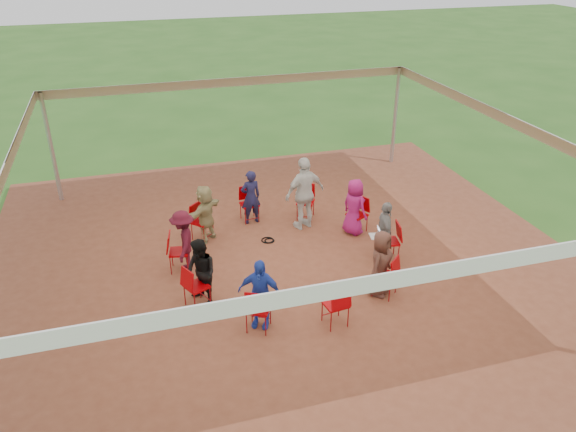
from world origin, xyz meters
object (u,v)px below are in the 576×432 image
object	(u,v)px
chair_4	(202,222)
person_seated_6	(260,293)
chair_1	(357,215)
chair_2	(306,202)
chair_8	(335,304)
chair_9	(385,276)
chair_0	(389,242)
person_seated_3	(205,213)
person_seated_5	(201,273)
person_seated_7	(381,263)
laptop	(377,234)
person_seated_0	(385,232)
person_seated_1	(354,207)
standing_person	(305,193)
cable_coil	(268,240)
chair_5	(179,252)
person_seated_2	(251,197)
chair_7	(258,309)
person_seated_4	(183,241)
chair_6	(197,286)
chair_3	(249,205)

from	to	relation	value
chair_4	person_seated_6	xyz separation A→B (m)	(0.52, -3.62, 0.26)
chair_1	chair_2	world-z (taller)	same
chair_8	chair_9	size ratio (longest dim) A/B	1.00
chair_0	person_seated_3	size ratio (longest dim) A/B	0.64
person_seated_5	chair_2	bearing A→B (deg)	108.49
person_seated_7	laptop	distance (m)	1.32
person_seated_0	person_seated_1	xyz separation A→B (m)	(-0.17, 1.35, 0.00)
chair_1	person_seated_3	bearing A→B (deg)	55.10
chair_4	chair_8	size ratio (longest dim) A/B	1.00
standing_person	cable_coil	xyz separation A→B (m)	(-1.05, -0.44, -0.91)
cable_coil	chair_8	bearing A→B (deg)	-83.37
chair_0	chair_5	distance (m)	4.64
person_seated_5	person_seated_2	bearing A→B (deg)	126.00
chair_8	person_seated_7	xyz separation A→B (m)	(1.22, 0.70, 0.26)
chair_7	cable_coil	bearing A→B (deg)	101.13
chair_7	person_seated_4	bearing A→B (deg)	141.91
chair_6	person_seated_7	xyz separation A→B (m)	(3.61, -0.62, 0.26)
chair_8	person_seated_4	size ratio (longest dim) A/B	0.64
person_seated_1	person_seated_2	world-z (taller)	same
chair_5	person_seated_3	bearing A→B (deg)	157.33
chair_2	chair_4	xyz separation A→B (m)	(-2.71, -0.34, 0.00)
person_seated_3	person_seated_5	xyz separation A→B (m)	(-0.49, -2.54, 0.00)
chair_3	person_seated_5	bearing A→B (deg)	55.10
person_seated_7	chair_6	bearing A→B (deg)	127.10
chair_3	chair_7	size ratio (longest dim) A/B	1.00
person_seated_1	person_seated_2	xyz separation A→B (m)	(-2.27, 1.25, 0.00)
chair_8	person_seated_7	distance (m)	1.43
person_seated_6	person_seated_2	bearing A→B (deg)	108.00
chair_4	person_seated_6	size ratio (longest dim) A/B	0.64
laptop	person_seated_7	bearing A→B (deg)	168.77
chair_8	person_seated_0	distance (m)	2.67
chair_7	person_seated_2	size ratio (longest dim) A/B	0.64
person_seated_2	person_seated_5	xyz separation A→B (m)	(-1.72, -3.12, 0.00)
chair_8	chair_1	bearing A→B (deg)	54.00
person_seated_0	cable_coil	distance (m)	2.83
person_seated_0	person_seated_1	world-z (taller)	same
chair_8	chair_6	bearing A→B (deg)	144.00
chair_0	chair_6	bearing A→B (deg)	108.00
chair_0	chair_7	distance (m)	3.76
person_seated_2	chair_9	bearing A→B (deg)	108.49
chair_6	person_seated_4	xyz separation A→B (m)	(-0.06, 1.40, 0.26)
person_seated_3	chair_9	bearing A→B (deg)	90.00
chair_2	chair_3	bearing A→B (deg)	18.00
chair_2	person_seated_2	size ratio (longest dim) A/B	0.64
chair_6	chair_8	size ratio (longest dim) A/B	1.00
chair_5	person_seated_2	world-z (taller)	person_seated_2
chair_0	chair_7	size ratio (longest dim) A/B	1.00
chair_0	person_seated_3	bearing A→B (deg)	72.49
chair_9	person_seated_7	distance (m)	0.29
person_seated_3	chair_5	bearing A→B (deg)	13.33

